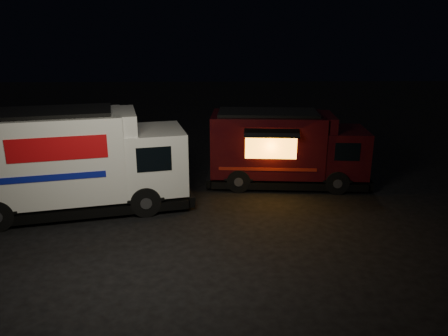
# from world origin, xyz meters

# --- Properties ---
(ground) EXTENTS (80.00, 80.00, 0.00)m
(ground) POSITION_xyz_m (0.00, 0.00, 0.00)
(ground) COLOR black
(ground) RESTS_ON ground
(white_truck) EXTENTS (8.10, 4.28, 3.49)m
(white_truck) POSITION_xyz_m (-3.42, 1.05, 1.75)
(white_truck) COLOR white
(white_truck) RESTS_ON ground
(red_truck) EXTENTS (6.51, 2.83, 2.96)m
(red_truck) POSITION_xyz_m (4.18, 3.47, 1.48)
(red_truck) COLOR #370A0A
(red_truck) RESTS_ON ground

